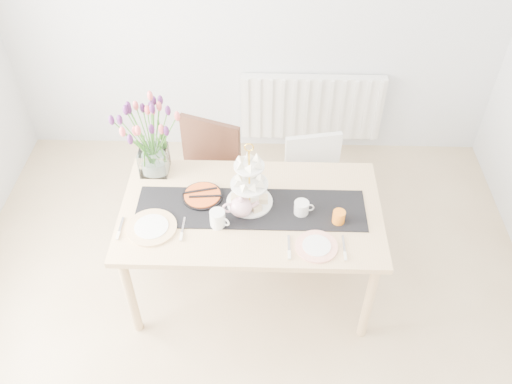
{
  "coord_description": "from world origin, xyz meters",
  "views": [
    {
      "loc": [
        0.13,
        -1.65,
        3.12
      ],
      "look_at": [
        0.07,
        0.62,
        0.94
      ],
      "focal_mm": 38.0,
      "sensor_mm": 36.0,
      "label": 1
    }
  ],
  "objects_px": {
    "chair_brown": "(205,173)",
    "cake_stand": "(249,189)",
    "teapot": "(241,207)",
    "tart_tin": "(202,196)",
    "dining_table": "(251,218)",
    "mug_white": "(218,219)",
    "radiator": "(311,107)",
    "mug_orange": "(339,217)",
    "chair_white": "(314,182)",
    "plate_left": "(152,227)",
    "cream_jug": "(301,208)",
    "tulip_vase": "(148,127)",
    "plate_right": "(317,246)"
  },
  "relations": [
    {
      "from": "tart_tin",
      "to": "mug_white",
      "type": "xyz_separation_m",
      "value": [
        0.11,
        -0.23,
        0.04
      ]
    },
    {
      "from": "tulip_vase",
      "to": "mug_white",
      "type": "distance_m",
      "value": 0.72
    },
    {
      "from": "chair_brown",
      "to": "mug_orange",
      "type": "xyz_separation_m",
      "value": [
        0.87,
        -0.67,
        0.26
      ]
    },
    {
      "from": "radiator",
      "to": "mug_orange",
      "type": "bearing_deg",
      "value": -87.84
    },
    {
      "from": "dining_table",
      "to": "mug_white",
      "type": "relative_size",
      "value": 14.56
    },
    {
      "from": "chair_brown",
      "to": "cream_jug",
      "type": "bearing_deg",
      "value": -22.09
    },
    {
      "from": "cake_stand",
      "to": "tulip_vase",
      "type": "bearing_deg",
      "value": 155.29
    },
    {
      "from": "cake_stand",
      "to": "cream_jug",
      "type": "height_order",
      "value": "cake_stand"
    },
    {
      "from": "dining_table",
      "to": "tulip_vase",
      "type": "height_order",
      "value": "tulip_vase"
    },
    {
      "from": "tulip_vase",
      "to": "plate_right",
      "type": "xyz_separation_m",
      "value": [
        1.02,
        -0.63,
        -0.35
      ]
    },
    {
      "from": "radiator",
      "to": "chair_brown",
      "type": "xyz_separation_m",
      "value": [
        -0.81,
        -0.95,
        0.08
      ]
    },
    {
      "from": "plate_left",
      "to": "chair_white",
      "type": "bearing_deg",
      "value": 35.91
    },
    {
      "from": "cream_jug",
      "to": "tulip_vase",
      "type": "bearing_deg",
      "value": 158.06
    },
    {
      "from": "tulip_vase",
      "to": "mug_orange",
      "type": "height_order",
      "value": "tulip_vase"
    },
    {
      "from": "cake_stand",
      "to": "chair_white",
      "type": "bearing_deg",
      "value": 48.74
    },
    {
      "from": "mug_white",
      "to": "mug_orange",
      "type": "distance_m",
      "value": 0.72
    },
    {
      "from": "tart_tin",
      "to": "mug_white",
      "type": "relative_size",
      "value": 2.3
    },
    {
      "from": "cake_stand",
      "to": "cream_jug",
      "type": "distance_m",
      "value": 0.33
    },
    {
      "from": "chair_white",
      "to": "plate_left",
      "type": "height_order",
      "value": "chair_white"
    },
    {
      "from": "cake_stand",
      "to": "tart_tin",
      "type": "bearing_deg",
      "value": 172.51
    },
    {
      "from": "cream_jug",
      "to": "tart_tin",
      "type": "relative_size",
      "value": 0.35
    },
    {
      "from": "chair_brown",
      "to": "mug_orange",
      "type": "relative_size",
      "value": 10.18
    },
    {
      "from": "teapot",
      "to": "mug_orange",
      "type": "xyz_separation_m",
      "value": [
        0.58,
        -0.05,
        -0.02
      ]
    },
    {
      "from": "tulip_vase",
      "to": "teapot",
      "type": "bearing_deg",
      "value": -33.79
    },
    {
      "from": "radiator",
      "to": "tulip_vase",
      "type": "bearing_deg",
      "value": -133.0
    },
    {
      "from": "tulip_vase",
      "to": "tart_tin",
      "type": "distance_m",
      "value": 0.54
    },
    {
      "from": "chair_white",
      "to": "tulip_vase",
      "type": "bearing_deg",
      "value": -179.54
    },
    {
      "from": "chair_brown",
      "to": "mug_white",
      "type": "relative_size",
      "value": 8.26
    },
    {
      "from": "tulip_vase",
      "to": "teapot",
      "type": "height_order",
      "value": "tulip_vase"
    },
    {
      "from": "mug_orange",
      "to": "plate_right",
      "type": "relative_size",
      "value": 0.37
    },
    {
      "from": "mug_orange",
      "to": "plate_left",
      "type": "distance_m",
      "value": 1.11
    },
    {
      "from": "teapot",
      "to": "tart_tin",
      "type": "xyz_separation_m",
      "value": [
        -0.25,
        0.14,
        -0.05
      ]
    },
    {
      "from": "tart_tin",
      "to": "plate_left",
      "type": "relative_size",
      "value": 0.85
    },
    {
      "from": "chair_brown",
      "to": "tart_tin",
      "type": "distance_m",
      "value": 0.54
    },
    {
      "from": "radiator",
      "to": "plate_left",
      "type": "relative_size",
      "value": 4.01
    },
    {
      "from": "cream_jug",
      "to": "mug_orange",
      "type": "height_order",
      "value": "same"
    },
    {
      "from": "mug_orange",
      "to": "tart_tin",
      "type": "bearing_deg",
      "value": 104.59
    },
    {
      "from": "radiator",
      "to": "teapot",
      "type": "relative_size",
      "value": 5.62
    },
    {
      "from": "plate_right",
      "to": "chair_brown",
      "type": "bearing_deg",
      "value": 130.42
    },
    {
      "from": "teapot",
      "to": "cream_jug",
      "type": "bearing_deg",
      "value": -3.93
    },
    {
      "from": "chair_brown",
      "to": "cake_stand",
      "type": "bearing_deg",
      "value": -36.51
    },
    {
      "from": "cream_jug",
      "to": "mug_orange",
      "type": "bearing_deg",
      "value": -18.47
    },
    {
      "from": "plate_left",
      "to": "cake_stand",
      "type": "bearing_deg",
      "value": 21.7
    },
    {
      "from": "dining_table",
      "to": "tart_tin",
      "type": "bearing_deg",
      "value": 163.7
    },
    {
      "from": "chair_white",
      "to": "cream_jug",
      "type": "height_order",
      "value": "cream_jug"
    },
    {
      "from": "chair_white",
      "to": "tart_tin",
      "type": "relative_size",
      "value": 3.2
    },
    {
      "from": "tulip_vase",
      "to": "cake_stand",
      "type": "relative_size",
      "value": 1.55
    },
    {
      "from": "mug_orange",
      "to": "radiator",
      "type": "bearing_deg",
      "value": 29.47
    },
    {
      "from": "chair_white",
      "to": "tart_tin",
      "type": "xyz_separation_m",
      "value": [
        -0.74,
        -0.47,
        0.3
      ]
    },
    {
      "from": "mug_orange",
      "to": "plate_left",
      "type": "relative_size",
      "value": 0.3
    }
  ]
}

